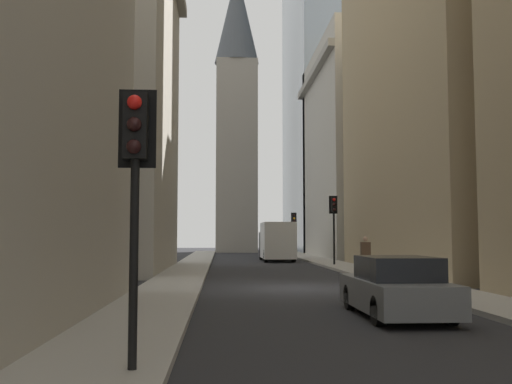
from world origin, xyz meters
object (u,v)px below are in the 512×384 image
delivery_truck (276,241)px  traffic_light_midblock (334,214)px  hatchback_grey (396,288)px  traffic_light_far_junction (294,223)px  pedestrian (366,253)px  traffic_light_foreground (135,160)px  discarded_bottle (455,296)px

delivery_truck → traffic_light_midblock: traffic_light_midblock is taller
hatchback_grey → traffic_light_midblock: 21.74m
traffic_light_midblock → traffic_light_far_junction: size_ratio=1.07×
pedestrian → traffic_light_midblock: bearing=-1.3°
pedestrian → hatchback_grey: bearing=168.8°
hatchback_grey → pedestrian: bearing=-11.2°
traffic_light_far_junction → traffic_light_midblock: bearing=179.9°
delivery_truck → hatchback_grey: 29.51m
hatchback_grey → traffic_light_foreground: traffic_light_foreground is taller
delivery_truck → traffic_light_midblock: size_ratio=1.54×
traffic_light_foreground → pedestrian: bearing=-22.9°
pedestrian → traffic_light_foreground: bearing=157.1°
delivery_truck → traffic_light_midblock: 8.72m
traffic_light_midblock → discarded_bottle: 19.45m
traffic_light_far_junction → discarded_bottle: 39.03m
traffic_light_midblock → hatchback_grey: bearing=172.7°
delivery_truck → traffic_light_midblock: (-8.09, -2.76, 1.77)m
hatchback_grey → traffic_light_midblock: traffic_light_midblock is taller
pedestrian → discarded_bottle: (-10.76, 0.22, -0.83)m
hatchback_grey → pedestrian: 13.22m
hatchback_grey → discarded_bottle: 3.24m
traffic_light_foreground → pedestrian: 20.23m
traffic_light_midblock → traffic_light_far_junction: bearing=-0.1°
traffic_light_foreground → discarded_bottle: (7.80, -7.62, -2.68)m
hatchback_grey → traffic_light_midblock: (21.42, -2.76, 2.56)m
traffic_light_foreground → traffic_light_midblock: size_ratio=0.91×
traffic_light_midblock → pedestrian: size_ratio=2.44×
hatchback_grey → traffic_light_foreground: (-5.60, 5.28, 2.27)m
hatchback_grey → traffic_light_far_junction: size_ratio=1.09×
delivery_truck → pedestrian: (-16.54, -2.56, -0.38)m
hatchback_grey → traffic_light_midblock: size_ratio=1.02×
delivery_truck → discarded_bottle: (-27.30, -2.34, -1.21)m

